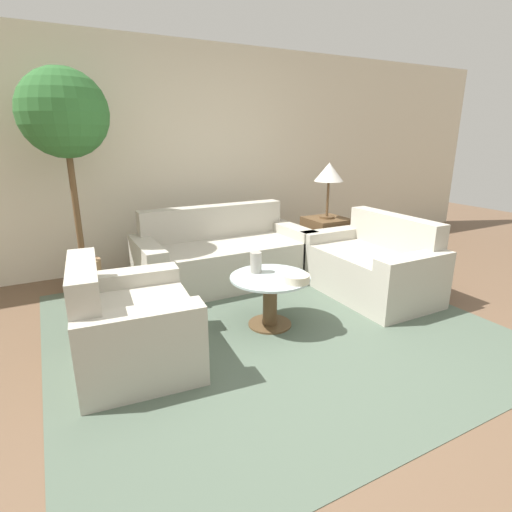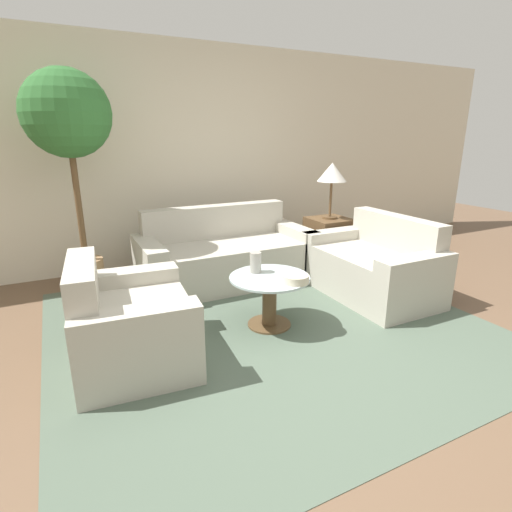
{
  "view_description": "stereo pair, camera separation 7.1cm",
  "coord_description": "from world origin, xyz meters",
  "px_view_note": "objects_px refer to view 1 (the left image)",
  "views": [
    {
      "loc": [
        -1.57,
        -1.97,
        1.56
      ],
      "look_at": [
        -0.02,
        0.95,
        0.55
      ],
      "focal_mm": 28.0,
      "sensor_mm": 36.0,
      "label": 1
    },
    {
      "loc": [
        -1.51,
        -2.0,
        1.56
      ],
      "look_at": [
        -0.02,
        0.95,
        0.55
      ],
      "focal_mm": 28.0,
      "sensor_mm": 36.0,
      "label": 2
    }
  ],
  "objects_px": {
    "loveseat": "(373,267)",
    "coffee_table": "(270,294)",
    "bowl": "(296,278)",
    "table_lamp": "(329,174)",
    "sofa_main": "(223,257)",
    "vase": "(256,262)",
    "potted_plant": "(65,127)",
    "armchair": "(127,328)"
  },
  "relations": [
    {
      "from": "sofa_main",
      "to": "loveseat",
      "type": "height_order",
      "value": "sofa_main"
    },
    {
      "from": "armchair",
      "to": "bowl",
      "type": "distance_m",
      "value": 1.31
    },
    {
      "from": "armchair",
      "to": "potted_plant",
      "type": "relative_size",
      "value": 0.49
    },
    {
      "from": "sofa_main",
      "to": "vase",
      "type": "relative_size",
      "value": 10.54
    },
    {
      "from": "sofa_main",
      "to": "table_lamp",
      "type": "bearing_deg",
      "value": -2.23
    },
    {
      "from": "potted_plant",
      "to": "table_lamp",
      "type": "bearing_deg",
      "value": -7.46
    },
    {
      "from": "sofa_main",
      "to": "loveseat",
      "type": "relative_size",
      "value": 1.4
    },
    {
      "from": "loveseat",
      "to": "potted_plant",
      "type": "bearing_deg",
      "value": -117.02
    },
    {
      "from": "coffee_table",
      "to": "armchair",
      "type": "bearing_deg",
      "value": -178.34
    },
    {
      "from": "armchair",
      "to": "bowl",
      "type": "height_order",
      "value": "armchair"
    },
    {
      "from": "loveseat",
      "to": "bowl",
      "type": "relative_size",
      "value": 6.22
    },
    {
      "from": "sofa_main",
      "to": "armchair",
      "type": "distance_m",
      "value": 1.76
    },
    {
      "from": "loveseat",
      "to": "armchair",
      "type": "bearing_deg",
      "value": -85.21
    },
    {
      "from": "sofa_main",
      "to": "bowl",
      "type": "xyz_separation_m",
      "value": [
        0.03,
        -1.4,
        0.2
      ]
    },
    {
      "from": "armchair",
      "to": "coffee_table",
      "type": "xyz_separation_m",
      "value": [
        1.17,
        0.03,
        0.01
      ]
    },
    {
      "from": "sofa_main",
      "to": "armchair",
      "type": "relative_size",
      "value": 1.76
    },
    {
      "from": "coffee_table",
      "to": "loveseat",
      "type": "bearing_deg",
      "value": 6.96
    },
    {
      "from": "armchair",
      "to": "potted_plant",
      "type": "height_order",
      "value": "potted_plant"
    },
    {
      "from": "loveseat",
      "to": "bowl",
      "type": "xyz_separation_m",
      "value": [
        -1.18,
        -0.37,
        0.2
      ]
    },
    {
      "from": "coffee_table",
      "to": "table_lamp",
      "type": "height_order",
      "value": "table_lamp"
    },
    {
      "from": "coffee_table",
      "to": "table_lamp",
      "type": "bearing_deg",
      "value": 38.24
    },
    {
      "from": "armchair",
      "to": "bowl",
      "type": "relative_size",
      "value": 4.94
    },
    {
      "from": "sofa_main",
      "to": "loveseat",
      "type": "bearing_deg",
      "value": -40.55
    },
    {
      "from": "sofa_main",
      "to": "loveseat",
      "type": "xyz_separation_m",
      "value": [
        1.21,
        -1.04,
        -0.0
      ]
    },
    {
      "from": "sofa_main",
      "to": "vase",
      "type": "bearing_deg",
      "value": -97.82
    },
    {
      "from": "armchair",
      "to": "potted_plant",
      "type": "distance_m",
      "value": 2.05
    },
    {
      "from": "sofa_main",
      "to": "table_lamp",
      "type": "height_order",
      "value": "table_lamp"
    },
    {
      "from": "sofa_main",
      "to": "bowl",
      "type": "bearing_deg",
      "value": -88.87
    },
    {
      "from": "loveseat",
      "to": "potted_plant",
      "type": "relative_size",
      "value": 0.62
    },
    {
      "from": "vase",
      "to": "coffee_table",
      "type": "bearing_deg",
      "value": -69.22
    },
    {
      "from": "loveseat",
      "to": "coffee_table",
      "type": "bearing_deg",
      "value": -82.71
    },
    {
      "from": "potted_plant",
      "to": "vase",
      "type": "bearing_deg",
      "value": -47.48
    },
    {
      "from": "loveseat",
      "to": "bowl",
      "type": "height_order",
      "value": "loveseat"
    },
    {
      "from": "bowl",
      "to": "coffee_table",
      "type": "bearing_deg",
      "value": 118.87
    },
    {
      "from": "vase",
      "to": "bowl",
      "type": "relative_size",
      "value": 0.83
    },
    {
      "from": "armchair",
      "to": "bowl",
      "type": "bearing_deg",
      "value": -92.64
    },
    {
      "from": "loveseat",
      "to": "vase",
      "type": "height_order",
      "value": "loveseat"
    },
    {
      "from": "table_lamp",
      "to": "vase",
      "type": "relative_size",
      "value": 3.75
    },
    {
      "from": "coffee_table",
      "to": "bowl",
      "type": "relative_size",
      "value": 3.14
    },
    {
      "from": "potted_plant",
      "to": "vase",
      "type": "relative_size",
      "value": 12.16
    },
    {
      "from": "potted_plant",
      "to": "armchair",
      "type": "bearing_deg",
      "value": -85.18
    },
    {
      "from": "loveseat",
      "to": "bowl",
      "type": "distance_m",
      "value": 1.25
    }
  ]
}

